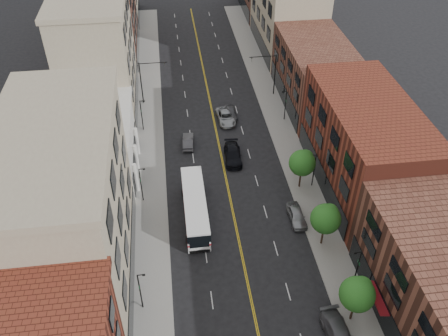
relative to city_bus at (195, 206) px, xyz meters
name	(u,v)px	position (x,y,z in m)	size (l,w,h in m)	color
sidewalk_left	(150,149)	(-5.34, 14.72, -1.72)	(4.00, 110.00, 0.15)	gray
sidewalk_right	(285,138)	(14.66, 14.72, -1.72)	(4.00, 110.00, 0.15)	gray
bldg_l_tanoffice	(70,215)	(-12.34, -7.28, 7.20)	(10.00, 22.00, 18.00)	gray
bldg_l_white	(94,147)	(-12.34, 10.72, 2.20)	(10.00, 14.00, 8.00)	silver
bldg_l_far_a	(98,55)	(-12.34, 27.72, 7.20)	(10.00, 20.00, 18.00)	gray
bldg_l_far_b	(107,16)	(-12.34, 47.72, 5.70)	(10.00, 20.00, 15.00)	brown
bldg_r_mid	(364,146)	(21.66, 3.72, 4.20)	(10.00, 22.00, 12.00)	maroon
bldg_r_far_a	(316,74)	(21.66, 24.72, 3.20)	(10.00, 20.00, 10.00)	brown
bldg_r_far_b	(287,14)	(21.66, 45.72, 5.20)	(10.00, 22.00, 14.00)	gray
tree_r_1	(358,293)	(14.05, -16.21, 2.33)	(3.40, 3.40, 5.59)	black
tree_r_2	(326,218)	(14.05, -6.21, 2.33)	(3.40, 3.40, 5.59)	black
tree_r_3	(303,162)	(14.05, 3.79, 2.33)	(3.40, 3.40, 5.59)	black
lamp_l_1	(140,289)	(-6.29, -12.28, 1.17)	(0.81, 0.55, 5.05)	black
lamp_l_2	(141,183)	(-6.29, 3.72, 1.17)	(0.81, 0.55, 5.05)	black
lamp_l_3	(142,114)	(-6.29, 19.72, 1.17)	(0.81, 0.55, 5.05)	black
lamp_r_1	(357,266)	(15.61, -12.28, 1.17)	(0.81, 0.55, 5.05)	black
lamp_r_2	(314,168)	(15.61, 3.72, 1.17)	(0.81, 0.55, 5.05)	black
lamp_r_3	(285,104)	(15.61, 19.72, 1.17)	(0.81, 0.55, 5.05)	black
signal_mast_left	(145,78)	(-5.61, 27.72, 2.85)	(4.49, 0.18, 7.20)	black
signal_mast_right	(271,70)	(14.93, 27.72, 2.85)	(4.49, 0.18, 7.20)	black
city_bus	(195,206)	(0.00, 0.00, 0.00)	(2.92, 12.03, 3.09)	white
car_parked_mid	(339,335)	(12.06, -18.29, -0.98)	(2.28, 5.61, 1.63)	#56555B
car_parked_far	(297,216)	(12.06, -2.18, -1.03)	(1.80, 4.48, 1.53)	#919398
car_lane_behind	(188,141)	(0.18, 14.96, -1.09)	(1.50, 4.31, 1.42)	#444348
car_lane_a	(233,155)	(6.16, 10.72, -0.97)	(2.32, 5.70, 1.65)	black
car_lane_b	(226,117)	(6.46, 20.60, -1.03)	(2.53, 5.48, 1.52)	#95999C
car_lane_c	(231,113)	(7.43, 21.72, -1.06)	(1.73, 4.31, 1.47)	#414246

